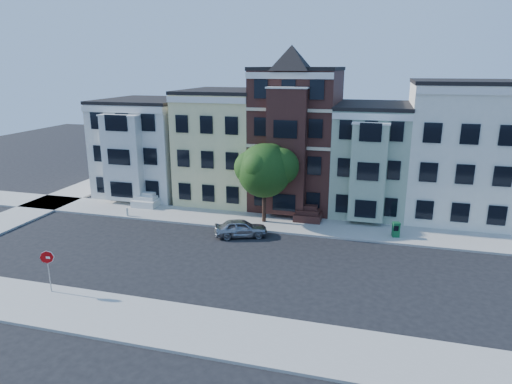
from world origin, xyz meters
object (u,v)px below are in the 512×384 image
(parked_car, at_px, (241,228))
(fire_hydrant, at_px, (127,213))
(street_tree, at_px, (264,174))
(newspaper_box, at_px, (396,230))
(stop_sign, at_px, (49,269))

(parked_car, distance_m, fire_hydrant, 10.71)
(street_tree, height_order, newspaper_box, street_tree)
(street_tree, xyz_separation_m, newspaper_box, (10.27, -0.72, -3.40))
(fire_hydrant, bearing_deg, newspaper_box, 2.64)
(street_tree, distance_m, parked_car, 4.91)
(street_tree, distance_m, newspaper_box, 10.85)
(stop_sign, bearing_deg, newspaper_box, 32.45)
(newspaper_box, relative_size, fire_hydrant, 1.92)
(parked_car, distance_m, newspaper_box, 11.51)
(street_tree, xyz_separation_m, stop_sign, (-8.53, -14.78, -2.56))
(street_tree, relative_size, parked_car, 2.00)
(street_tree, relative_size, newspaper_box, 7.09)
(parked_car, height_order, newspaper_box, parked_car)
(newspaper_box, relative_size, stop_sign, 0.40)
(parked_car, height_order, stop_sign, stop_sign)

